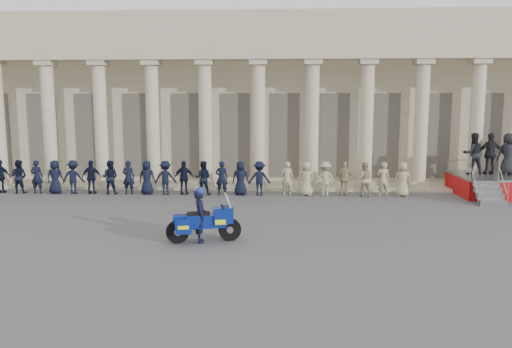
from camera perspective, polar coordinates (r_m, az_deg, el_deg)
The scene contains 6 objects.
ground at distance 17.02m, azimuth -5.29°, elevation -6.33°, with size 90.00×90.00×0.00m, color #444447.
building at distance 31.15m, azimuth -1.60°, elevation 8.62°, with size 40.00×12.50×9.00m.
officer_rank at distance 23.33m, azimuth -6.92°, elevation -0.44°, with size 19.67×0.60×1.59m.
reviewing_stand at distance 25.80m, azimuth 26.92°, elevation 1.33°, with size 4.68×4.38×2.87m.
motorcycle at distance 15.42m, azimuth -5.91°, elevation -5.41°, with size 2.28×1.15×1.48m.
rider at distance 15.36m, azimuth -6.40°, elevation -4.64°, with size 0.51×0.67×1.72m.
Camera 1 is at (2.34, -16.32, 4.22)m, focal length 35.00 mm.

